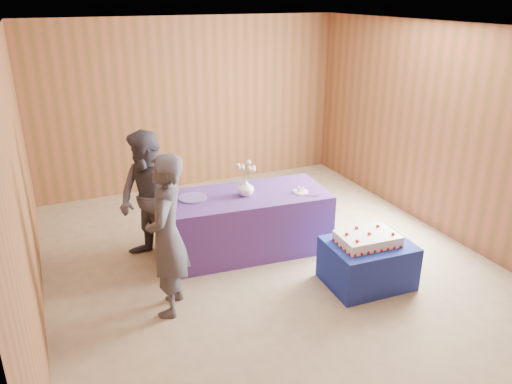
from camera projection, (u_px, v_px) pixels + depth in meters
ground at (270, 265)px, 5.94m from camera, size 6.00×6.00×0.00m
room_shell at (272, 117)px, 5.26m from camera, size 5.04×6.04×2.72m
cake_table at (367, 263)px, 5.50m from camera, size 0.93×0.74×0.50m
serving_table at (246, 222)px, 6.18m from camera, size 2.07×1.07×0.75m
sheet_cake at (368, 239)px, 5.37m from camera, size 0.69×0.49×0.15m
vase at (246, 187)px, 5.97m from camera, size 0.23×0.23×0.20m
flower_spray at (246, 167)px, 5.87m from camera, size 0.25×0.25×0.19m
platter at (193, 198)px, 5.90m from camera, size 0.41×0.41×0.02m
plate at (301, 192)px, 6.10m from camera, size 0.24×0.24×0.01m
cake_slice at (301, 189)px, 6.08m from camera, size 0.07×0.06×0.08m
knife at (307, 196)px, 5.98m from camera, size 0.24×0.13×0.00m
guest_left at (167, 236)px, 4.83m from camera, size 0.62×0.72×1.66m
guest_right at (149, 200)px, 5.72m from camera, size 0.91×0.98×1.62m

